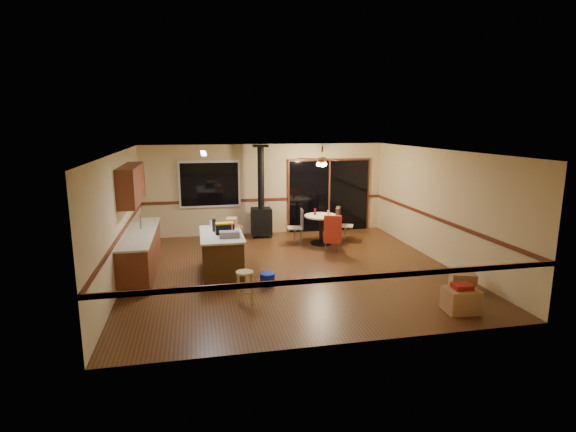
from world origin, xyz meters
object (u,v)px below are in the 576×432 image
object	(u,v)px
chair_right	(339,220)
chair_near	(333,229)
chair_left	(299,223)
toolbox_grey	(229,234)
blue_bucket	(268,279)
toolbox_black	(225,229)
wood_stove	(261,212)
box_corner_a	(461,300)
box_under_window	(234,233)
bar_stool	(245,287)
dining_table	(321,224)
box_corner_b	(463,282)
kitchen_island	(222,254)

from	to	relation	value
chair_right	chair_near	bearing A→B (deg)	-116.02
chair_left	chair_near	xyz separation A→B (m)	(0.64, -0.96, 0.01)
toolbox_grey	blue_bucket	distance (m)	1.19
toolbox_black	chair_left	world-z (taller)	toolbox_black
wood_stove	chair_right	world-z (taller)	wood_stove
blue_bucket	chair_near	xyz separation A→B (m)	(1.96, 1.97, 0.47)
chair_left	chair_near	world-z (taller)	same
box_corner_a	chair_right	bearing A→B (deg)	96.96
chair_right	box_under_window	xyz separation A→B (m)	(-2.77, 0.82, -0.41)
wood_stove	box_under_window	distance (m)	0.96
toolbox_black	box_under_window	bearing A→B (deg)	81.67
wood_stove	bar_stool	bearing A→B (deg)	-101.90
box_under_window	wood_stove	bearing A→B (deg)	9.04
dining_table	box_corner_b	bearing A→B (deg)	-66.21
bar_stool	chair_near	distance (m)	3.73
box_corner_b	dining_table	bearing A→B (deg)	113.79
wood_stove	toolbox_grey	distance (m)	3.62
chair_right	bar_stool	bearing A→B (deg)	-128.36
toolbox_grey	toolbox_black	bearing A→B (deg)	102.84
dining_table	chair_left	xyz separation A→B (m)	(-0.60, 0.09, 0.06)
chair_near	box_corner_b	distance (m)	3.49
blue_bucket	chair_right	xyz separation A→B (m)	(2.44, 2.97, 0.47)
kitchen_island	toolbox_black	bearing A→B (deg)	-38.88
chair_left	box_corner_a	size ratio (longest dim) A/B	0.96
wood_stove	box_corner_a	size ratio (longest dim) A/B	4.67
toolbox_grey	kitchen_island	bearing A→B (deg)	111.20
toolbox_black	blue_bucket	size ratio (longest dim) A/B	1.29
toolbox_grey	chair_right	xyz separation A→B (m)	(3.14, 2.48, -0.37)
toolbox_grey	box_under_window	world-z (taller)	toolbox_grey
bar_stool	box_corner_a	distance (m)	3.75
toolbox_grey	chair_left	bearing A→B (deg)	50.62
toolbox_grey	chair_near	size ratio (longest dim) A/B	0.58
kitchen_island	box_under_window	xyz separation A→B (m)	(0.51, 2.92, -0.26)
bar_stool	dining_table	size ratio (longest dim) A/B	0.64
chair_near	toolbox_grey	bearing A→B (deg)	-150.72
chair_left	box_corner_a	xyz separation A→B (m)	(1.72, -4.87, -0.38)
kitchen_island	blue_bucket	size ratio (longest dim) A/B	5.63
bar_stool	toolbox_black	bearing A→B (deg)	98.33
kitchen_island	wood_stove	xyz separation A→B (m)	(1.30, 3.05, 0.28)
toolbox_grey	box_corner_a	world-z (taller)	toolbox_grey
chair_near	chair_right	bearing A→B (deg)	63.98
toolbox_grey	dining_table	bearing A→B (deg)	42.18
kitchen_island	chair_right	size ratio (longest dim) A/B	2.40
box_corner_a	toolbox_black	bearing A→B (deg)	144.31
box_under_window	box_corner_a	xyz separation A→B (m)	(3.37, -5.72, 0.01)
chair_near	chair_right	world-z (taller)	same
kitchen_island	box_corner_a	bearing A→B (deg)	-35.75
dining_table	toolbox_grey	bearing A→B (deg)	-137.82
chair_near	box_under_window	size ratio (longest dim) A/B	1.46
dining_table	chair_right	distance (m)	0.55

